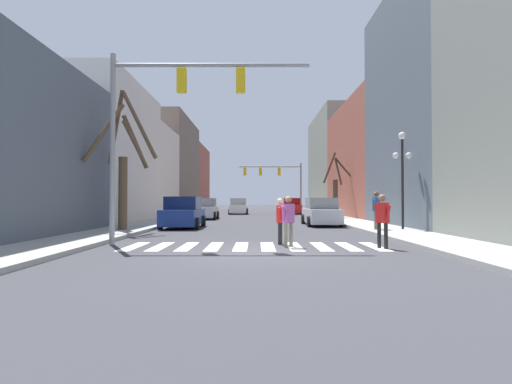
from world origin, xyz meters
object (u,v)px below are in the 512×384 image
(traffic_signal_near, at_px, (170,106))
(street_lamp_right_corner, at_px, (404,161))
(car_parked_left_near, at_px, (207,209))
(street_tree_left_far, at_px, (337,190))
(car_parked_left_mid, at_px, (185,213))
(pedestrian_waiting_at_curb, at_px, (378,207))
(traffic_signal_far, at_px, (278,176))
(pedestrian_on_left_sidewalk, at_px, (384,216))
(car_parked_right_far, at_px, (322,213))
(pedestrian_on_right_sidewalk, at_px, (281,217))
(car_driving_toward_lane, at_px, (293,207))
(street_tree_right_near, at_px, (125,163))
(pedestrian_crossing_street, at_px, (290,217))
(car_at_intersection, at_px, (240,207))

(traffic_signal_near, height_order, street_lamp_right_corner, traffic_signal_near)
(car_parked_left_near, distance_m, street_tree_left_far, 10.89)
(car_parked_left_mid, height_order, pedestrian_waiting_at_curb, pedestrian_waiting_at_curb)
(traffic_signal_far, height_order, pedestrian_on_left_sidewalk, traffic_signal_far)
(street_lamp_right_corner, relative_size, car_parked_right_far, 0.99)
(pedestrian_on_right_sidewalk, bearing_deg, pedestrian_waiting_at_curb, -32.42)
(car_parked_left_near, bearing_deg, car_driving_toward_lane, -33.93)
(traffic_signal_far, distance_m, car_parked_left_mid, 22.42)
(traffic_signal_far, xyz_separation_m, car_parked_left_mid, (-6.38, -21.23, -3.37))
(car_driving_toward_lane, relative_size, street_tree_right_near, 0.68)
(pedestrian_on_left_sidewalk, height_order, pedestrian_waiting_at_curb, pedestrian_waiting_at_curb)
(street_tree_left_far, bearing_deg, pedestrian_on_left_sidewalk, -97.17)
(street_tree_right_near, height_order, street_tree_left_far, street_tree_right_near)
(street_lamp_right_corner, distance_m, car_driving_toward_lane, 25.76)
(car_parked_right_far, bearing_deg, car_parked_left_near, 45.37)
(car_parked_left_near, bearing_deg, car_parked_right_far, -134.63)
(traffic_signal_far, height_order, street_tree_left_far, traffic_signal_far)
(car_driving_toward_lane, height_order, pedestrian_crossing_street, car_driving_toward_lane)
(traffic_signal_far, height_order, pedestrian_waiting_at_curb, traffic_signal_far)
(car_parked_left_near, height_order, car_at_intersection, car_at_intersection)
(car_driving_toward_lane, height_order, pedestrian_on_left_sidewalk, car_driving_toward_lane)
(car_parked_left_mid, xyz_separation_m, car_parked_left_near, (-0.07, 10.30, -0.01))
(car_parked_left_near, height_order, pedestrian_on_right_sidewalk, car_parked_left_near)
(street_lamp_right_corner, bearing_deg, car_parked_right_far, 120.70)
(street_lamp_right_corner, xyz_separation_m, street_tree_right_near, (-13.54, -0.16, -0.10))
(pedestrian_on_right_sidewalk, bearing_deg, car_parked_right_far, -5.49)
(car_parked_left_mid, height_order, car_parked_left_near, car_parked_left_mid)
(car_driving_toward_lane, bearing_deg, pedestrian_on_left_sidewalk, -179.76)
(car_driving_toward_lane, bearing_deg, street_tree_left_far, -167.50)
(pedestrian_crossing_street, height_order, pedestrian_on_right_sidewalk, pedestrian_crossing_street)
(car_parked_left_mid, distance_m, street_tree_left_far, 15.05)
(pedestrian_on_right_sidewalk, relative_size, pedestrian_on_left_sidewalk, 0.93)
(car_driving_toward_lane, xyz_separation_m, street_tree_left_far, (2.64, -11.93, 1.56))
(car_parked_right_far, xyz_separation_m, car_at_intersection, (-5.98, 19.93, 0.03))
(car_parked_left_mid, distance_m, car_parked_left_near, 10.30)
(traffic_signal_far, relative_size, pedestrian_crossing_street, 4.07)
(pedestrian_crossing_street, xyz_separation_m, street_tree_left_far, (5.52, 19.60, 1.39))
(car_parked_left_mid, bearing_deg, traffic_signal_far, -16.74)
(street_lamp_right_corner, xyz_separation_m, pedestrian_waiting_at_curb, (-1.30, -0.05, -2.25))
(traffic_signal_far, xyz_separation_m, car_driving_toward_lane, (1.67, 1.16, -3.36))
(car_driving_toward_lane, height_order, pedestrian_waiting_at_curb, pedestrian_waiting_at_curb)
(pedestrian_crossing_street, xyz_separation_m, pedestrian_on_right_sidewalk, (-0.23, 0.83, -0.04))
(street_lamp_right_corner, xyz_separation_m, car_driving_toward_lane, (-3.18, 25.42, -2.65))
(traffic_signal_near, bearing_deg, pedestrian_waiting_at_curb, 31.09)
(car_parked_left_mid, bearing_deg, car_at_intersection, -5.51)
(traffic_signal_near, height_order, pedestrian_crossing_street, traffic_signal_near)
(traffic_signal_near, height_order, pedestrian_waiting_at_curb, traffic_signal_near)
(pedestrian_crossing_street, height_order, street_tree_left_far, street_tree_left_far)
(pedestrian_waiting_at_curb, bearing_deg, car_parked_left_mid, 107.28)
(traffic_signal_far, distance_m, street_lamp_right_corner, 24.76)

